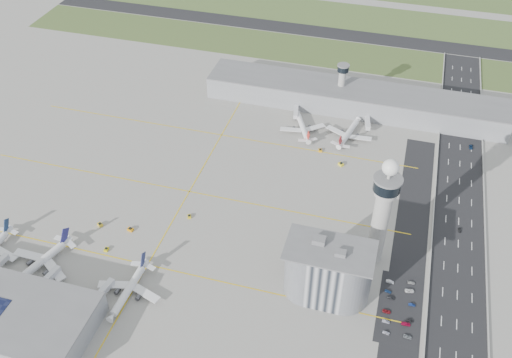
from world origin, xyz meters
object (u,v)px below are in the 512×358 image
(airplane_far_b, at_px, (349,130))
(car_lot_5, at_px, (390,282))
(car_lot_2, at_px, (387,311))
(car_lot_8, at_px, (410,320))
(jet_bridge_near_2, at_px, (95,302))
(car_lot_6, at_px, (408,337))
(tug_2, at_px, (130,229))
(car_lot_11, at_px, (411,283))
(car_hw_1, at_px, (459,230))
(jet_bridge_near_1, at_px, (40,289))
(tug_4, at_px, (320,150))
(car_lot_7, at_px, (406,324))
(jet_bridge_far_1, at_px, (367,119))
(control_tower, at_px, (383,208))
(jet_bridge_far_0, at_px, (296,108))
(car_lot_1, at_px, (386,321))
(airplane_far_a, at_px, (303,124))
(airplane_near_b, at_px, (38,260))
(car_lot_3, at_px, (391,297))
(tug_3, at_px, (189,216))
(car_lot_4, at_px, (388,291))
(car_lot_0, at_px, (386,333))
(tug_1, at_px, (106,249))
(admin_building, at_px, (328,272))
(car_lot_9, at_px, (412,305))
(secondary_tower, at_px, (342,81))
(tug_5, at_px, (341,164))
(tug_0, at_px, (100,224))
(airplane_near_c, at_px, (127,287))
(car_hw_2, at_px, (471,147))
(car_lot_10, at_px, (410,291))
(car_hw_4, at_px, (450,98))

(airplane_far_b, distance_m, car_lot_5, 125.90)
(car_lot_2, height_order, car_lot_8, car_lot_8)
(jet_bridge_near_2, bearing_deg, car_lot_6, -70.92)
(tug_2, height_order, car_lot_11, tug_2)
(car_hw_1, bearing_deg, jet_bridge_near_1, -161.75)
(tug_4, relative_size, car_lot_7, 0.68)
(jet_bridge_near_2, height_order, jet_bridge_far_1, same)
(control_tower, relative_size, jet_bridge_far_0, 4.61)
(tug_2, bearing_deg, car_lot_8, 95.01)
(control_tower, relative_size, car_lot_1, 18.37)
(airplane_far_a, distance_m, car_lot_7, 162.70)
(airplane_near_b, distance_m, car_lot_3, 178.74)
(tug_3, bearing_deg, car_lot_4, -36.66)
(jet_bridge_far_1, bearing_deg, tug_4, -40.64)
(car_lot_0, bearing_deg, car_lot_1, 12.50)
(airplane_near_b, distance_m, tug_1, 34.39)
(admin_building, bearing_deg, car_lot_9, 4.72)
(secondary_tower, relative_size, airplane_near_b, 0.74)
(car_lot_11, bearing_deg, jet_bridge_far_1, 11.90)
(tug_4, relative_size, car_lot_3, 0.79)
(tug_5, xyz_separation_m, car_lot_5, (39.34, -86.90, -0.34))
(jet_bridge_far_1, bearing_deg, secondary_tower, -139.29)
(car_lot_0, bearing_deg, tug_0, 85.96)
(tug_0, bearing_deg, car_lot_3, -60.98)
(secondary_tower, xyz_separation_m, airplane_near_b, (-122.29, -197.24, -12.80))
(secondary_tower, bearing_deg, airplane_near_c, -109.47)
(jet_bridge_far_1, bearing_deg, car_lot_7, 3.81)
(jet_bridge_far_1, distance_m, car_hw_2, 70.50)
(admin_building, distance_m, tug_4, 116.13)
(tug_1, xyz_separation_m, car_lot_9, (159.21, 8.04, -0.28))
(tug_0, relative_size, car_lot_6, 0.78)
(control_tower, relative_size, car_lot_10, 13.88)
(tug_5, relative_size, car_lot_1, 0.97)
(car_lot_11, bearing_deg, car_lot_10, 171.06)
(airplane_near_b, xyz_separation_m, car_lot_6, (185.58, 9.63, -5.46))
(jet_bridge_near_2, distance_m, car_hw_2, 252.55)
(tug_0, xyz_separation_m, car_lot_11, (169.95, 5.85, -0.35))
(car_lot_6, bearing_deg, car_lot_3, 30.90)
(car_lot_6, relative_size, car_hw_4, 1.14)
(jet_bridge_near_2, relative_size, car_lot_2, 3.53)
(car_lot_11, bearing_deg, jet_bridge_near_1, 103.16)
(airplane_far_b, bearing_deg, car_lot_7, -149.05)
(airplane_near_c, distance_m, tug_5, 154.76)
(admin_building, xyz_separation_m, airplane_near_b, (-144.28, -25.24, -9.30))
(tug_3, distance_m, car_lot_5, 115.38)
(car_hw_1, bearing_deg, secondary_tower, 119.11)
(tug_0, bearing_deg, tug_4, -14.77)
(car_lot_10, relative_size, car_hw_2, 0.99)
(jet_bridge_near_1, xyz_separation_m, car_lot_7, (174.98, 30.34, -2.22))
(tug_2, xyz_separation_m, car_lot_4, (141.43, -4.08, -0.36))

